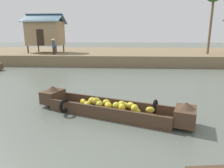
{
  "coord_description": "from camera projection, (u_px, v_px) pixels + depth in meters",
  "views": [
    {
      "loc": [
        1.28,
        -1.53,
        2.67
      ],
      "look_at": [
        0.69,
        6.82,
        0.72
      ],
      "focal_mm": 31.07,
      "sensor_mm": 36.0,
      "label": 1
    }
  ],
  "objects": [
    {
      "name": "stilt_house_left",
      "position": [
        46.0,
        33.0,
        23.04
      ],
      "size": [
        4.4,
        3.64,
        4.48
      ],
      "color": "#4C3826",
      "rests_on": "riverbank_strip"
    },
    {
      "name": "riverbank_strip",
      "position": [
        117.0,
        54.0,
        28.18
      ],
      "size": [
        160.0,
        20.0,
        1.08
      ],
      "primitive_type": "cube",
      "color": "#7F6B4C",
      "rests_on": "ground"
    },
    {
      "name": "vendor_person",
      "position": [
        54.0,
        46.0,
        20.18
      ],
      "size": [
        0.44,
        0.44,
        1.66
      ],
      "color": "#332D28",
      "rests_on": "riverbank_strip"
    },
    {
      "name": "ground_plane",
      "position": [
        104.0,
        84.0,
        11.9
      ],
      "size": [
        300.0,
        300.0,
        0.0
      ],
      "primitive_type": "plane",
      "color": "#596056"
    },
    {
      "name": "banana_boat",
      "position": [
        110.0,
        107.0,
        6.96
      ],
      "size": [
        5.71,
        2.83,
        0.82
      ],
      "color": "#473323",
      "rests_on": "ground"
    }
  ]
}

